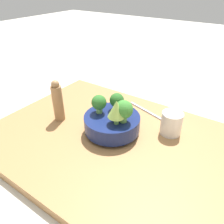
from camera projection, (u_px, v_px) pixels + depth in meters
ground_plane at (111, 144)px, 0.88m from camera, size 6.00×6.00×0.00m
table at (111, 140)px, 0.87m from camera, size 0.96×0.71×0.04m
bowl at (112, 123)px, 0.87m from camera, size 0.22×0.22×0.07m
broccoli_floret_left at (124, 110)px, 0.80m from camera, size 0.07×0.07×0.09m
broccoli_floret_front at (117, 101)px, 0.87m from camera, size 0.06×0.06×0.07m
romanesco_piece_far at (117, 109)px, 0.78m from camera, size 0.07×0.07×0.10m
broccoli_floret_right at (99, 103)px, 0.86m from camera, size 0.06×0.06×0.08m
cup at (171, 123)px, 0.86m from camera, size 0.08×0.08×0.09m
pepper_mill at (58, 101)px, 0.92m from camera, size 0.04×0.04×0.19m
fork at (145, 110)px, 1.03m from camera, size 0.19×0.07×0.01m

